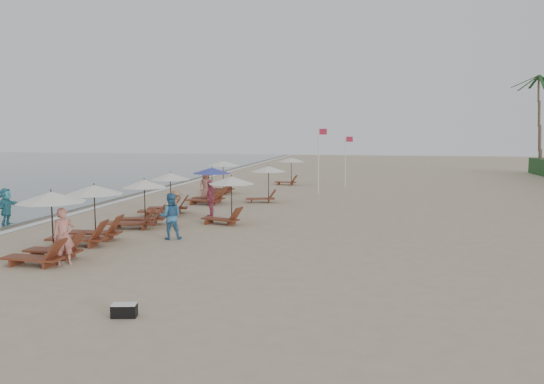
% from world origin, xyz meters
% --- Properties ---
extents(ground, '(160.00, 160.00, 0.00)m').
position_xyz_m(ground, '(0.00, 0.00, 0.00)').
color(ground, tan).
rests_on(ground, ground).
extents(wet_sand_band, '(3.20, 140.00, 0.01)m').
position_xyz_m(wet_sand_band, '(-12.50, 10.00, 0.00)').
color(wet_sand_band, '#6B5E4C').
rests_on(wet_sand_band, ground).
extents(foam_line, '(0.50, 140.00, 0.02)m').
position_xyz_m(foam_line, '(-11.20, 10.00, 0.01)').
color(foam_line, white).
rests_on(foam_line, ground).
extents(lounger_station_0, '(2.60, 2.27, 2.36)m').
position_xyz_m(lounger_station_0, '(-6.22, -3.69, 1.17)').
color(lounger_station_0, brown).
rests_on(lounger_station_0, ground).
extents(lounger_station_1, '(2.79, 2.27, 2.27)m').
position_xyz_m(lounger_station_1, '(-6.48, -0.64, 1.04)').
color(lounger_station_1, brown).
rests_on(lounger_station_1, ground).
extents(lounger_station_2, '(2.58, 2.31, 2.16)m').
position_xyz_m(lounger_station_2, '(-6.09, 3.06, 0.97)').
color(lounger_station_2, brown).
rests_on(lounger_station_2, ground).
extents(lounger_station_3, '(2.64, 2.38, 2.20)m').
position_xyz_m(lounger_station_3, '(-6.26, 6.60, 0.99)').
color(lounger_station_3, brown).
rests_on(lounger_station_3, ground).
extents(lounger_station_4, '(2.70, 2.36, 2.18)m').
position_xyz_m(lounger_station_4, '(-5.41, 11.15, 1.10)').
color(lounger_station_4, brown).
rests_on(lounger_station_4, ground).
extents(lounger_station_5, '(2.72, 2.40, 2.29)m').
position_xyz_m(lounger_station_5, '(-6.25, 16.43, 1.16)').
color(lounger_station_5, brown).
rests_on(lounger_station_5, ground).
extents(inland_station_0, '(2.60, 2.24, 2.22)m').
position_xyz_m(inland_station_0, '(-2.37, 4.60, 1.45)').
color(inland_station_0, brown).
rests_on(inland_station_0, ground).
extents(inland_station_1, '(2.56, 2.24, 2.22)m').
position_xyz_m(inland_station_1, '(-2.17, 12.51, 1.48)').
color(inland_station_1, brown).
rests_on(inland_station_1, ground).
extents(inland_station_2, '(2.54, 2.24, 2.22)m').
position_xyz_m(inland_station_2, '(-2.45, 23.38, 1.48)').
color(inland_station_2, brown).
rests_on(inland_station_2, ground).
extents(beachgoer_near, '(0.80, 0.78, 1.86)m').
position_xyz_m(beachgoer_near, '(-5.49, -3.85, 0.93)').
color(beachgoer_near, '#B97164').
rests_on(beachgoer_near, ground).
extents(beachgoer_mid_a, '(1.08, 0.95, 1.87)m').
position_xyz_m(beachgoer_mid_a, '(-3.63, 0.68, 0.93)').
color(beachgoer_mid_a, teal).
rests_on(beachgoer_mid_a, ground).
extents(beachgoer_mid_b, '(1.05, 1.25, 1.68)m').
position_xyz_m(beachgoer_mid_b, '(-4.50, 3.51, 0.84)').
color(beachgoer_mid_b, '#8D6448').
rests_on(beachgoer_mid_b, ground).
extents(beachgoer_far_a, '(0.54, 1.15, 1.91)m').
position_xyz_m(beachgoer_far_a, '(-3.69, 6.19, 0.96)').
color(beachgoer_far_a, '#B94A62').
rests_on(beachgoer_far_a, ground).
extents(beachgoer_far_b, '(1.08, 1.07, 1.88)m').
position_xyz_m(beachgoer_far_b, '(-6.08, 12.73, 0.94)').
color(beachgoer_far_b, '#A86B5B').
rests_on(beachgoer_far_b, ground).
extents(waterline_walker, '(0.77, 1.68, 1.74)m').
position_xyz_m(waterline_walker, '(-12.26, 2.21, 0.87)').
color(waterline_walker, teal).
rests_on(waterline_walker, ground).
extents(duffel_bag, '(0.63, 0.41, 0.32)m').
position_xyz_m(duffel_bag, '(-1.28, -8.08, 0.16)').
color(duffel_bag, black).
rests_on(duffel_bag, ground).
extents(flag_pole_near, '(0.60, 0.08, 4.72)m').
position_xyz_m(flag_pole_near, '(0.62, 17.23, 2.61)').
color(flag_pole_near, silver).
rests_on(flag_pole_near, ground).
extents(flag_pole_far, '(0.60, 0.08, 4.14)m').
position_xyz_m(flag_pole_far, '(2.19, 22.20, 2.31)').
color(flag_pole_far, silver).
rests_on(flag_pole_far, ground).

